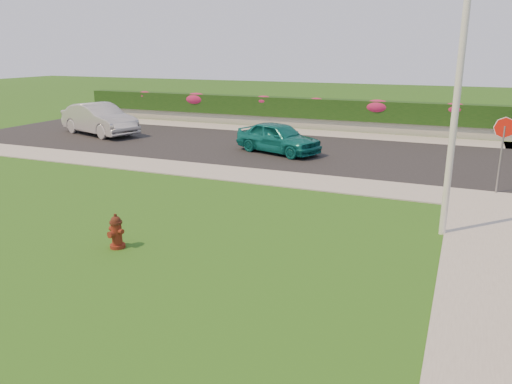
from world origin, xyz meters
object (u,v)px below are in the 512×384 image
at_px(fire_hydrant, 116,232).
at_px(sedan_silver, 99,119).
at_px(sedan_teal, 278,138).
at_px(stop_sign, 503,138).
at_px(utility_pole, 456,109).

bearing_deg(fire_hydrant, sedan_silver, 142.64).
xyz_separation_m(fire_hydrant, sedan_teal, (-0.33, 11.45, 0.32)).
bearing_deg(fire_hydrant, stop_sign, 57.10).
bearing_deg(stop_sign, sedan_silver, 178.36).
bearing_deg(stop_sign, fire_hydrant, -124.10).
height_order(fire_hydrant, sedan_silver, sedan_silver).
relative_size(fire_hydrant, sedan_teal, 0.21).
bearing_deg(stop_sign, utility_pole, -96.50).
distance_m(sedan_silver, stop_sign, 19.31).
distance_m(fire_hydrant, sedan_teal, 11.46).
xyz_separation_m(fire_hydrant, sedan_silver, (-10.67, 12.36, 0.46)).
bearing_deg(sedan_silver, fire_hydrant, -120.77).
relative_size(sedan_silver, utility_pole, 0.80).
xyz_separation_m(sedan_teal, stop_sign, (8.51, -3.19, 1.08)).
xyz_separation_m(fire_hydrant, stop_sign, (8.18, 8.26, 1.40)).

